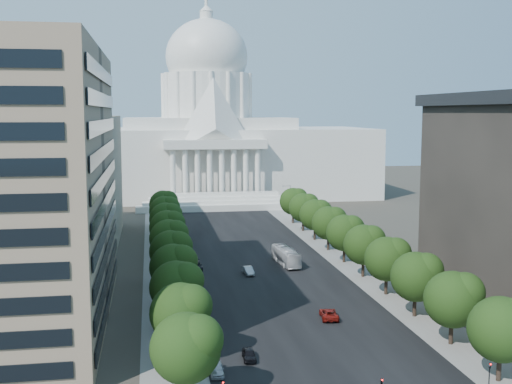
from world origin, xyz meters
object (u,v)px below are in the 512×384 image
car_parked (217,369)px  city_bus (286,256)px  car_silver (248,271)px  car_red (329,314)px  car_dark_b (196,266)px  car_dark_a (249,355)px

car_parked → city_bus: (19.73, 53.10, 1.00)m
car_silver → car_red: (7.98, -28.21, -0.01)m
car_red → city_bus: 35.16m
car_dark_b → car_dark_a: bearing=-88.8°
car_silver → car_dark_b: (-9.52, 5.45, 0.02)m
car_dark_a → car_dark_b: (-3.15, 47.67, 0.10)m
car_parked → city_bus: bearing=71.6°
car_dark_a → car_parked: car_parked is taller
car_dark_a → city_bus: bearing=75.0°
car_dark_a → city_bus: city_bus is taller
car_dark_a → car_parked: bearing=-136.1°
car_dark_b → city_bus: (18.42, 1.47, 0.93)m
car_red → car_dark_a: bearing=51.6°
car_dark_a → car_silver: car_silver is taller
city_bus → car_dark_b: bearing=180.0°
car_red → car_dark_b: (-17.50, 33.66, 0.04)m
car_silver → car_red: size_ratio=0.86×
car_dark_b → city_bus: 18.50m
car_red → car_parked: bearing=51.0°
car_red → city_bus: (0.92, 35.13, 0.97)m
car_red → car_parked: 26.01m
car_dark_a → car_parked: 5.97m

